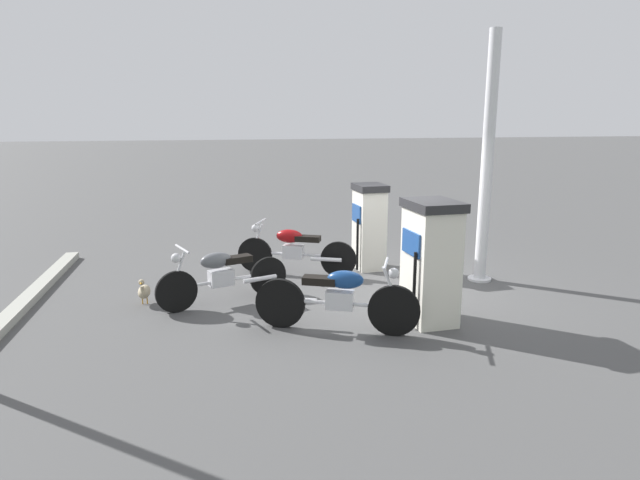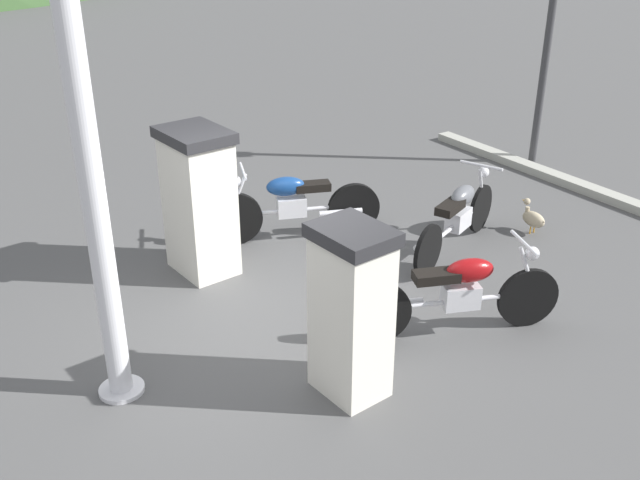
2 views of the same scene
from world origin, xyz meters
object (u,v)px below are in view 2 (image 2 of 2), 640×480
Objects in this scene: fuel_pump_near at (351,311)px; fuel_pump_far at (199,201)px; wandering_duck at (533,218)px; canopy_support_pole at (91,180)px; motorcycle_far_pump at (293,204)px; motorcycle_near_pump at (459,292)px; motorcycle_extra at (458,214)px.

fuel_pump_near is 0.93× the size of fuel_pump_far.
wandering_duck is (3.92, -1.57, -0.65)m from fuel_pump_far.
canopy_support_pole reaches higher than fuel_pump_far.
fuel_pump_near is 0.77× the size of motorcycle_far_pump.
canopy_support_pole is (-2.98, -1.73, 1.53)m from motorcycle_far_pump.
fuel_pump_near is 2.35m from canopy_support_pole.
wandering_duck is (2.60, -1.66, -0.26)m from motorcycle_far_pump.
wandering_duck is (3.92, 1.22, -0.59)m from fuel_pump_near.
motorcycle_extra is (1.33, 1.34, 0.01)m from motorcycle_near_pump.
wandering_duck is at bearing -21.82° from fuel_pump_far.
wandering_duck is (2.49, 1.11, -0.26)m from motorcycle_near_pump.
motorcycle_extra is at bearing 169.07° from wandering_duck.
fuel_pump_far is 0.83× the size of motorcycle_far_pump.
wandering_duck is at bearing -10.93° from motorcycle_extra.
canopy_support_pole reaches higher than fuel_pump_near.
motorcycle_extra is (2.76, 1.44, -0.33)m from fuel_pump_near.
motorcycle_near_pump is at bearing -134.87° from motorcycle_extra.
motorcycle_near_pump is 0.49× the size of canopy_support_pole.
fuel_pump_far reaches higher than motorcycle_near_pump.
fuel_pump_far reaches higher than motorcycle_far_pump.
fuel_pump_far reaches higher than motorcycle_extra.
canopy_support_pole is (-1.66, -1.64, 1.14)m from fuel_pump_far.
motorcycle_far_pump is 3.10m from wandering_duck.
fuel_pump_far is 0.85× the size of motorcycle_extra.
motorcycle_far_pump is 4.70× the size of wandering_duck.
fuel_pump_near is 1.47m from motorcycle_near_pump.
canopy_support_pole is at bearing -149.83° from motorcycle_far_pump.
canopy_support_pole reaches higher than motorcycle_near_pump.
wandering_duck is 5.86m from canopy_support_pole.
fuel_pump_far is at bearing 118.01° from motorcycle_near_pump.
motorcycle_near_pump is 1.01× the size of motorcycle_extra.
fuel_pump_near reaches higher than motorcycle_near_pump.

